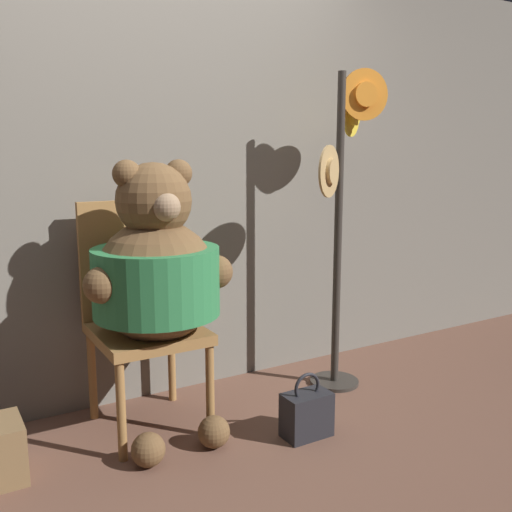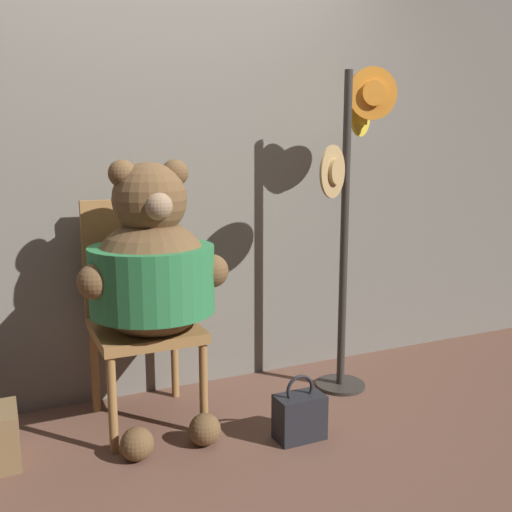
# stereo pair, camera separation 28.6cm
# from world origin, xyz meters

# --- Properties ---
(ground_plane) EXTENTS (14.00, 14.00, 0.00)m
(ground_plane) POSITION_xyz_m (0.00, 0.00, 0.00)
(ground_plane) COLOR brown
(wall_back) EXTENTS (8.00, 0.10, 2.39)m
(wall_back) POSITION_xyz_m (0.00, 0.60, 1.20)
(wall_back) COLOR slate
(wall_back) RESTS_ON ground_plane
(chair) EXTENTS (0.48, 0.53, 1.08)m
(chair) POSITION_xyz_m (-0.14, 0.29, 0.57)
(chair) COLOR #9E703D
(chair) RESTS_ON ground_plane
(teddy_bear) EXTENTS (0.69, 0.61, 1.28)m
(teddy_bear) POSITION_xyz_m (-0.12, 0.10, 0.77)
(teddy_bear) COLOR brown
(teddy_bear) RESTS_ON ground_plane
(hat_display_rack) EXTENTS (0.52, 0.30, 1.76)m
(hat_display_rack) POSITION_xyz_m (0.98, 0.15, 1.03)
(hat_display_rack) COLOR #332D28
(hat_display_rack) RESTS_ON ground_plane
(handbag_on_ground) EXTENTS (0.23, 0.14, 0.31)m
(handbag_on_ground) POSITION_xyz_m (0.45, -0.27, 0.11)
(handbag_on_ground) COLOR #232328
(handbag_on_ground) RESTS_ON ground_plane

